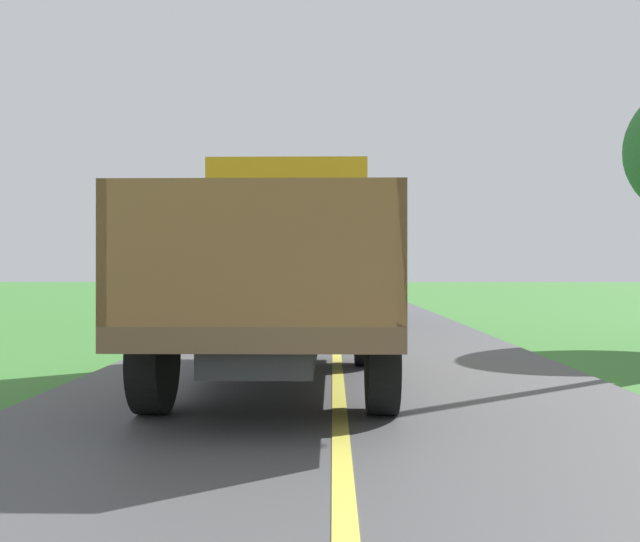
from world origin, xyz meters
TOP-DOWN VIEW (x-y plane):
  - banana_truck_near at (-0.66, 10.25)m, footprint 2.38×5.82m
  - banana_truck_far at (-0.36, 20.52)m, footprint 2.38×5.81m

SIDE VIEW (x-z plane):
  - banana_truck_near at x=-0.66m, z-range 0.06..2.86m
  - banana_truck_far at x=-0.36m, z-range 0.06..2.86m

